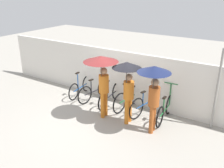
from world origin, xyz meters
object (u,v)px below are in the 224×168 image
pedestrian_center (128,78)px  parked_bicycle_0 (81,87)px  parked_bicycle_3 (128,98)px  parked_bicycle_2 (110,95)px  parked_bicycle_5 (165,110)px  parked_bicycle_4 (146,103)px  pedestrian_leading (102,69)px  parked_bicycle_1 (95,90)px  pedestrian_trailing (154,82)px

pedestrian_center → parked_bicycle_0: bearing=-16.9°
parked_bicycle_3 → pedestrian_center: pedestrian_center is taller
parked_bicycle_0 → parked_bicycle_2: parked_bicycle_0 is taller
parked_bicycle_5 → parked_bicycle_4: bearing=79.2°
parked_bicycle_2 → pedestrian_leading: bearing=-166.7°
parked_bicycle_2 → pedestrian_leading: pedestrian_leading is taller
parked_bicycle_2 → parked_bicycle_3: 0.71m
parked_bicycle_1 → parked_bicycle_5: (2.79, -0.05, 0.00)m
parked_bicycle_4 → pedestrian_center: size_ratio=0.85×
parked_bicycle_2 → pedestrian_center: pedestrian_center is taller
parked_bicycle_4 → parked_bicycle_0: bearing=101.1°
parked_bicycle_4 → pedestrian_trailing: bearing=-136.5°
parked_bicycle_3 → parked_bicycle_5: size_ratio=1.02×
parked_bicycle_0 → parked_bicycle_5: size_ratio=0.98×
parked_bicycle_0 → pedestrian_trailing: size_ratio=0.78×
parked_bicycle_1 → pedestrian_trailing: bearing=-101.0°
parked_bicycle_0 → pedestrian_center: size_ratio=0.80×
pedestrian_leading → parked_bicycle_5: bearing=-152.6°
parked_bicycle_1 → pedestrian_trailing: pedestrian_trailing is taller
parked_bicycle_4 → parked_bicycle_2: bearing=103.4°
parked_bicycle_1 → pedestrian_leading: (1.03, -0.99, 1.31)m
parked_bicycle_0 → pedestrian_leading: (1.73, -1.01, 1.32)m
parked_bicycle_4 → parked_bicycle_3: bearing=99.8°
parked_bicycle_2 → pedestrian_trailing: (2.05, -0.95, 1.24)m
pedestrian_leading → pedestrian_trailing: 1.72m
parked_bicycle_0 → parked_bicycle_5: bearing=-98.2°
parked_bicycle_5 → pedestrian_leading: 2.39m
pedestrian_center → pedestrian_trailing: 0.87m
parked_bicycle_0 → parked_bicycle_4: (2.80, 0.01, 0.03)m
parked_bicycle_1 → pedestrian_center: bearing=-106.9°
parked_bicycle_0 → parked_bicycle_5: parked_bicycle_5 is taller
parked_bicycle_0 → pedestrian_trailing: 3.80m
pedestrian_trailing → parked_bicycle_5: bearing=-97.3°
parked_bicycle_0 → pedestrian_leading: size_ratio=0.77×
parked_bicycle_4 → parked_bicycle_5: size_ratio=1.05×
parked_bicycle_1 → parked_bicycle_4: size_ratio=0.98×
parked_bicycle_5 → pedestrian_leading: (-1.76, -0.93, 1.31)m
parked_bicycle_2 → parked_bicycle_0: bearing=82.0°
parked_bicycle_2 → pedestrian_leading: (0.33, -0.96, 1.32)m
parked_bicycle_3 → parked_bicycle_5: parked_bicycle_5 is taller
parked_bicycle_2 → pedestrian_trailing: 2.58m
pedestrian_center → pedestrian_trailing: pedestrian_trailing is taller
parked_bicycle_0 → pedestrian_center: bearing=-116.6°
parked_bicycle_4 → parked_bicycle_5: (0.70, -0.08, -0.02)m
parked_bicycle_0 → parked_bicycle_4: size_ratio=0.94×
parked_bicycle_0 → pedestrian_center: 2.98m
parked_bicycle_0 → parked_bicycle_1: parked_bicycle_0 is taller
parked_bicycle_0 → parked_bicycle_1: bearing=-98.5°
parked_bicycle_5 → parked_bicycle_1: bearing=84.9°
parked_bicycle_4 → parked_bicycle_1: bearing=101.7°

